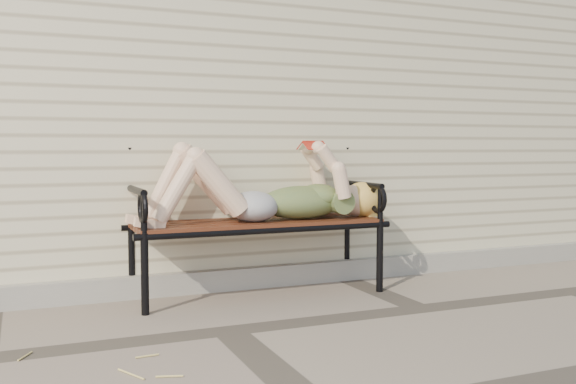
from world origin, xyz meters
name	(u,v)px	position (x,y,z in m)	size (l,w,h in m)	color
ground	(229,331)	(0.00, 0.00, 0.00)	(80.00, 80.00, 0.00)	gray
house_wall	(134,96)	(0.00, 3.00, 1.50)	(8.00, 4.00, 3.00)	beige
foundation_strip	(186,283)	(0.00, 0.97, 0.07)	(8.00, 0.10, 0.15)	#9A978B
garden_bench	(252,196)	(0.45, 0.88, 0.67)	(1.84, 0.73, 1.19)	black
reading_woman	(262,191)	(0.47, 0.73, 0.71)	(1.74, 0.40, 0.55)	#093A43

